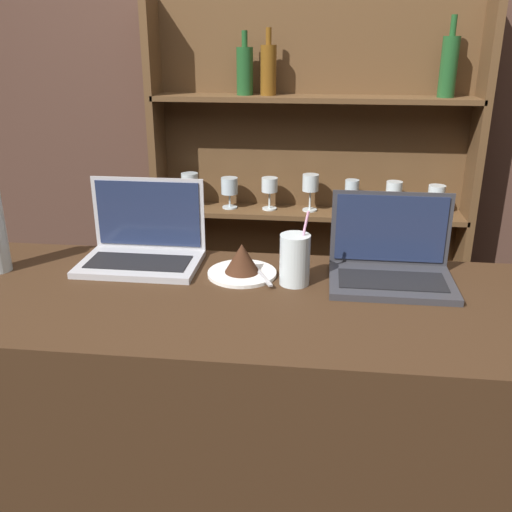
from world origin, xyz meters
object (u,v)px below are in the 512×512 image
Objects in this scene: laptop_near at (143,245)px; cake_plate at (242,263)px; laptop_far at (391,263)px; water_glass at (295,259)px.

cake_plate is (0.30, -0.06, -0.02)m from laptop_near.
laptop_far is 1.70× the size of cake_plate.
laptop_near is at bearing 167.88° from cake_plate.
cake_plate is 0.94× the size of water_glass.
water_glass is at bearing -167.60° from laptop_far.
laptop_near is at bearing 166.83° from water_glass.
water_glass is (0.15, -0.04, 0.03)m from cake_plate.
water_glass is at bearing -15.28° from cake_plate.
laptop_far is at bearing 2.31° from cake_plate.
laptop_far is at bearing -3.92° from laptop_near.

